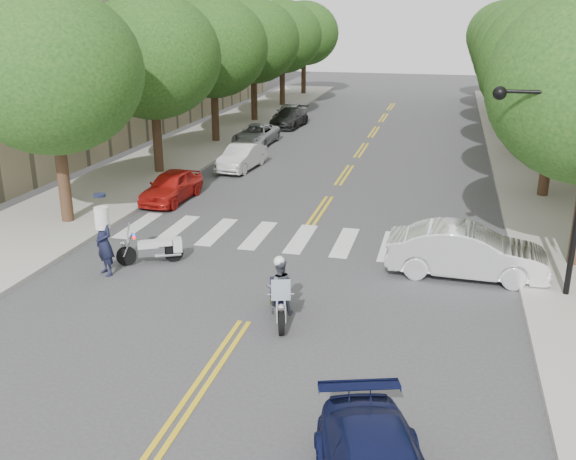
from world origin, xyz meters
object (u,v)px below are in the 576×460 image
(motorcycle_police, at_px, (279,291))
(convertible, at_px, (467,252))
(motorcycle_parked, at_px, (156,249))
(officer_standing, at_px, (104,243))

(motorcycle_police, distance_m, convertible, 6.22)
(motorcycle_police, bearing_deg, convertible, -156.59)
(motorcycle_police, xyz_separation_m, convertible, (4.69, 4.09, -0.01))
(motorcycle_parked, distance_m, officer_standing, 1.71)
(motorcycle_parked, bearing_deg, motorcycle_police, -148.59)
(motorcycle_police, bearing_deg, officer_standing, -33.02)
(motorcycle_police, relative_size, motorcycle_parked, 1.09)
(motorcycle_parked, bearing_deg, convertible, -110.30)
(officer_standing, bearing_deg, motorcycle_parked, 83.93)
(convertible, bearing_deg, officer_standing, 104.65)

